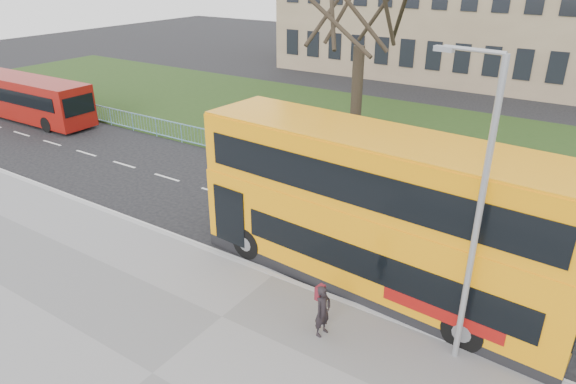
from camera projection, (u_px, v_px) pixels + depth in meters
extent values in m
plane|color=black|center=(299.00, 256.00, 17.77)|extent=(120.00, 120.00, 0.00)
cube|color=slate|center=(153.00, 375.00, 12.62)|extent=(80.00, 10.50, 0.12)
cube|color=#9C9C9E|center=(274.00, 276.00, 16.56)|extent=(80.00, 0.20, 0.14)
cube|color=#213B15|center=(437.00, 143.00, 28.60)|extent=(80.00, 15.40, 0.08)
cube|color=orange|center=(375.00, 242.00, 15.73)|extent=(11.73, 3.53, 2.15)
cube|color=orange|center=(378.00, 205.00, 15.21)|extent=(11.73, 3.53, 0.37)
cube|color=orange|center=(380.00, 169.00, 14.74)|extent=(11.66, 3.47, 1.93)
cube|color=black|center=(372.00, 267.00, 14.33)|extent=(8.90, 0.65, 0.94)
cube|color=black|center=(356.00, 188.00, 13.79)|extent=(10.62, 0.76, 1.05)
cylinder|color=black|center=(248.00, 243.00, 17.49)|extent=(1.16, 0.39, 1.15)
cylinder|color=black|center=(463.00, 331.00, 13.35)|extent=(1.16, 0.39, 1.15)
cube|color=maroon|center=(28.00, 98.00, 32.34)|extent=(10.16, 2.48, 2.48)
cube|color=black|center=(9.00, 96.00, 31.31)|extent=(8.74, 0.19, 0.83)
cylinder|color=black|center=(47.00, 125.00, 30.35)|extent=(0.92, 0.26, 0.92)
imported|color=black|center=(323.00, 311.00, 13.62)|extent=(0.43, 0.59, 1.50)
cylinder|color=#969A9F|center=(477.00, 225.00, 11.61)|extent=(0.15, 0.15, 7.58)
cylinder|color=#969A9F|center=(474.00, 50.00, 10.45)|extent=(1.32, 0.31, 0.09)
cube|color=#969A9F|center=(444.00, 49.00, 10.88)|extent=(0.45, 0.24, 0.11)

